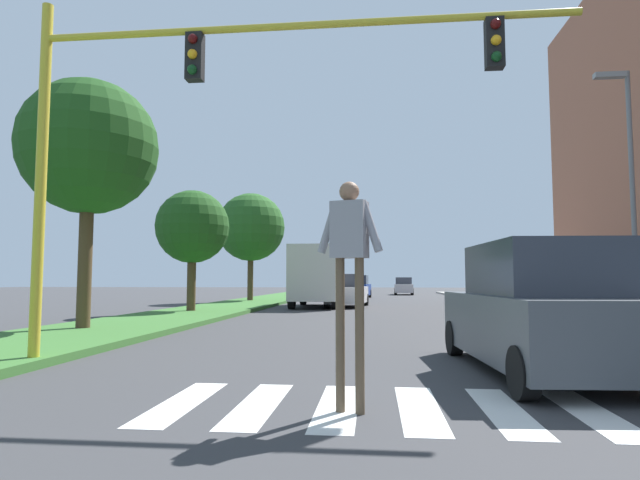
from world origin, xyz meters
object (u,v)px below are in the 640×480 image
object	(u,v)px
sedan_midblock	(347,292)
truck_box_delivery	(318,276)
tree_far	(192,227)
tree_mid	(89,148)
traffic_light_gantry	(192,101)
street_lamp_right	(628,172)
sedan_distant	(358,288)
pedestrian_performer	(350,257)
suv_crossing	(539,312)
sedan_far_horizon	(404,287)
tree_distant	(251,227)

from	to	relation	value
sedan_midblock	truck_box_delivery	bearing A→B (deg)	-166.53
tree_far	truck_box_delivery	bearing A→B (deg)	52.74
tree_far	tree_mid	bearing A→B (deg)	-91.16
tree_mid	traffic_light_gantry	world-z (taller)	tree_mid
street_lamp_right	sedan_distant	bearing A→B (deg)	109.88
tree_mid	tree_far	bearing A→B (deg)	88.84
sedan_midblock	truck_box_delivery	xyz separation A→B (m)	(-1.54, -0.37, 0.84)
traffic_light_gantry	street_lamp_right	world-z (taller)	street_lamp_right
pedestrian_performer	sedan_distant	bearing A→B (deg)	91.62
street_lamp_right	truck_box_delivery	xyz separation A→B (m)	(-10.43, 10.93, -2.96)
pedestrian_performer	suv_crossing	size ratio (longest dim) A/B	0.53
street_lamp_right	tree_mid	bearing A→B (deg)	-169.34
tree_far	sedan_far_horizon	xyz separation A→B (m)	(10.35, 29.38, -2.84)
sedan_midblock	sedan_far_horizon	xyz separation A→B (m)	(4.21, 22.96, -0.03)
tree_far	tree_distant	bearing A→B (deg)	90.87
tree_far	tree_distant	world-z (taller)	tree_distant
tree_far	truck_box_delivery	world-z (taller)	tree_far
tree_distant	traffic_light_gantry	distance (m)	24.28
tree_mid	tree_distant	world-z (taller)	tree_distant
sedan_distant	sedan_far_horizon	distance (m)	10.86
suv_crossing	sedan_far_horizon	world-z (taller)	suv_crossing
traffic_light_gantry	street_lamp_right	size ratio (longest dim) A/B	1.18
tree_mid	sedan_midblock	size ratio (longest dim) A/B	1.58
pedestrian_performer	suv_crossing	distance (m)	3.87
tree_mid	sedan_midblock	distance (m)	16.05
tree_distant	pedestrian_performer	xyz separation A→B (m)	(7.43, -26.25, -3.04)
tree_far	street_lamp_right	world-z (taller)	street_lamp_right
tree_distant	suv_crossing	bearing A→B (deg)	-66.70
street_lamp_right	traffic_light_gantry	bearing A→B (deg)	-142.94
tree_mid	truck_box_delivery	bearing A→B (deg)	70.97
sedan_distant	tree_far	bearing A→B (deg)	-108.02
tree_distant	traffic_light_gantry	world-z (taller)	tree_distant
tree_far	suv_crossing	bearing A→B (deg)	-51.57
suv_crossing	tree_far	bearing A→B (deg)	128.43
tree_far	street_lamp_right	bearing A→B (deg)	-17.99
tree_distant	sedan_distant	distance (m)	11.21
sedan_far_horizon	traffic_light_gantry	bearing A→B (deg)	-97.82
street_lamp_right	sedan_midblock	bearing A→B (deg)	128.23
street_lamp_right	sedan_distant	xyz separation A→B (m)	(-8.75, 24.19, -3.78)
tree_mid	tree_far	distance (m)	7.87
pedestrian_performer	sedan_far_horizon	world-z (taller)	pedestrian_performer
tree_far	sedan_distant	distance (m)	20.50
traffic_light_gantry	pedestrian_performer	bearing A→B (deg)	-42.17
sedan_far_horizon	street_lamp_right	bearing A→B (deg)	-82.22
sedan_distant	sedan_far_horizon	size ratio (longest dim) A/B	1.00
sedan_midblock	sedan_far_horizon	distance (m)	23.35
traffic_light_gantry	truck_box_delivery	size ratio (longest dim) A/B	1.43
tree_mid	street_lamp_right	distance (m)	15.46
tree_distant	sedan_distant	size ratio (longest dim) A/B	1.57
suv_crossing	tree_distant	bearing A→B (deg)	113.30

